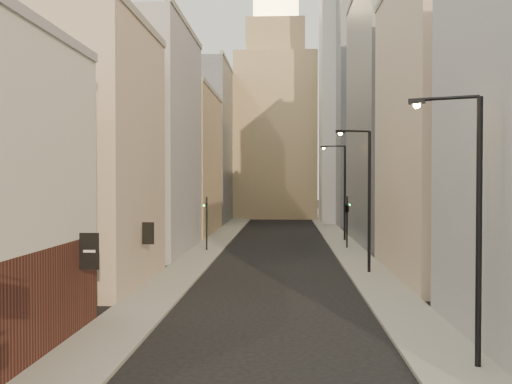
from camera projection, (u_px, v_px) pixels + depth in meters
The scene contains 16 objects.
sidewalk_left at pixel (221, 237), 64.25m from camera, with size 3.00×140.00×0.15m, color #99988A.
sidewalk_right at pixel (337, 238), 63.58m from camera, with size 3.00×140.00×0.15m, color #99988A.
left_bldg_beige at pixel (81, 156), 35.41m from camera, with size 8.00×12.00×16.00m, color tan.
left_bldg_grey at pixel (144, 141), 51.35m from camera, with size 8.00×16.00×20.00m, color gray.
left_bldg_tan at pixel (181, 164), 69.35m from camera, with size 8.00×18.00×17.00m, color tan.
left_bldg_wingrid at pixel (204, 145), 89.25m from camera, with size 8.00×20.00×24.00m, color gray.
right_bldg_beige at pixel (454, 128), 38.13m from camera, with size 8.00×16.00×20.00m, color tan.
right_bldg_wingrid at pixel (396, 116), 58.03m from camera, with size 8.00×20.00×26.00m, color gray.
highrise at pixel (401, 53), 85.42m from camera, with size 21.00×23.00×51.20m.
clock_tower at pixel (276, 117), 100.54m from camera, with size 14.00×14.00×44.90m.
white_tower at pixel (347, 100), 85.98m from camera, with size 8.00×8.00×41.50m.
streetlamp_near at pixel (471, 213), 19.42m from camera, with size 2.36×1.03×9.40m.
streetlamp_mid at pixel (366, 192), 39.22m from camera, with size 2.50×1.04×9.92m.
streetlamp_far at pixel (342, 187), 60.31m from camera, with size 2.66×0.62×10.18m.
traffic_light_left at pixel (207, 212), 51.78m from camera, with size 0.61×0.55×5.00m.
traffic_light_right at pixel (347, 208), 53.51m from camera, with size 0.78×0.78×5.00m.
Camera 1 is at (0.71, -8.84, 6.50)m, focal length 40.00 mm.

